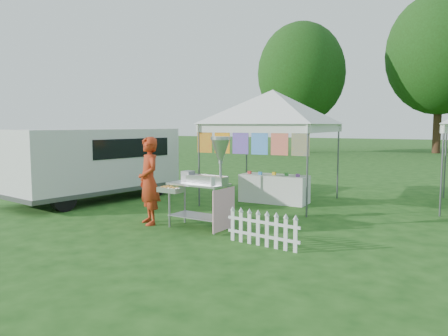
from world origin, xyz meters
The scene contains 9 objects.
ground centered at (0.00, 0.00, 0.00)m, with size 120.00×120.00×0.00m, color #194413.
canopy_main centered at (0.00, 3.49, 2.99)m, with size 4.24×4.24×3.45m.
tree_left centered at (-6.00, 24.00, 5.83)m, with size 6.40×6.40×9.53m.
tree_mid centered at (3.00, 28.00, 7.14)m, with size 7.60×7.60×11.52m.
donut_cart centered at (0.02, -0.01, 1.09)m, with size 1.40×0.87×1.85m.
vendor centered at (-1.29, -0.15, 0.92)m, with size 0.67×0.44×1.83m, color #B13015.
cargo_van centered at (-4.44, 1.67, 1.06)m, with size 2.70×4.98×1.96m.
picket_fence centered at (1.48, -0.59, 0.29)m, with size 1.43×0.24×0.56m.
display_table centered at (0.08, 3.47, 0.37)m, with size 1.80×0.70×0.74m, color white.
Camera 1 is at (4.36, -7.37, 2.09)m, focal length 35.00 mm.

